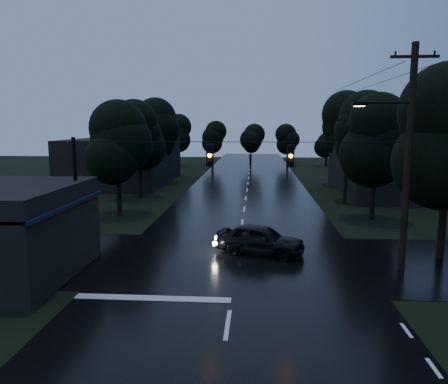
# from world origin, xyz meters

# --- Properties ---
(main_road) EXTENTS (12.00, 120.00, 0.02)m
(main_road) POSITION_xyz_m (0.00, 30.00, 0.00)
(main_road) COLOR black
(main_road) RESTS_ON ground
(cross_street) EXTENTS (60.00, 9.00, 0.02)m
(cross_street) POSITION_xyz_m (0.00, 12.00, 0.00)
(cross_street) COLOR black
(cross_street) RESTS_ON ground
(building_far_right) EXTENTS (10.00, 14.00, 4.40)m
(building_far_right) POSITION_xyz_m (14.00, 34.00, 2.20)
(building_far_right) COLOR black
(building_far_right) RESTS_ON ground
(building_far_left) EXTENTS (10.00, 16.00, 5.00)m
(building_far_left) POSITION_xyz_m (-14.00, 40.00, 2.50)
(building_far_left) COLOR black
(building_far_left) RESTS_ON ground
(utility_pole_main) EXTENTS (3.50, 0.30, 10.00)m
(utility_pole_main) POSITION_xyz_m (7.41, 11.00, 5.26)
(utility_pole_main) COLOR black
(utility_pole_main) RESTS_ON ground
(utility_pole_far) EXTENTS (2.00, 0.30, 7.50)m
(utility_pole_far) POSITION_xyz_m (8.30, 28.00, 3.88)
(utility_pole_far) COLOR black
(utility_pole_far) RESTS_ON ground
(anchor_pole_left) EXTENTS (0.18, 0.18, 6.00)m
(anchor_pole_left) POSITION_xyz_m (-7.50, 11.00, 3.00)
(anchor_pole_left) COLOR black
(anchor_pole_left) RESTS_ON ground
(span_signals) EXTENTS (15.00, 0.37, 1.12)m
(span_signals) POSITION_xyz_m (0.56, 10.99, 5.24)
(span_signals) COLOR black
(span_signals) RESTS_ON ground
(tree_left_a) EXTENTS (3.92, 3.92, 8.26)m
(tree_left_a) POSITION_xyz_m (-9.00, 22.00, 5.24)
(tree_left_a) COLOR black
(tree_left_a) RESTS_ON ground
(tree_left_b) EXTENTS (4.20, 4.20, 8.85)m
(tree_left_b) POSITION_xyz_m (-9.60, 30.00, 5.62)
(tree_left_b) COLOR black
(tree_left_b) RESTS_ON ground
(tree_left_c) EXTENTS (4.48, 4.48, 9.44)m
(tree_left_c) POSITION_xyz_m (-10.20, 40.00, 5.99)
(tree_left_c) COLOR black
(tree_left_c) RESTS_ON ground
(tree_right_a) EXTENTS (4.20, 4.20, 8.85)m
(tree_right_a) POSITION_xyz_m (9.00, 22.00, 5.62)
(tree_right_a) COLOR black
(tree_right_a) RESTS_ON ground
(tree_right_b) EXTENTS (4.48, 4.48, 9.44)m
(tree_right_b) POSITION_xyz_m (9.60, 30.00, 5.99)
(tree_right_b) COLOR black
(tree_right_b) RESTS_ON ground
(tree_right_c) EXTENTS (4.76, 4.76, 10.03)m
(tree_right_c) POSITION_xyz_m (10.20, 40.00, 6.37)
(tree_right_c) COLOR black
(tree_right_c) RESTS_ON ground
(car) EXTENTS (4.85, 3.11, 1.54)m
(car) POSITION_xyz_m (1.14, 13.17, 0.77)
(car) COLOR black
(car) RESTS_ON ground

